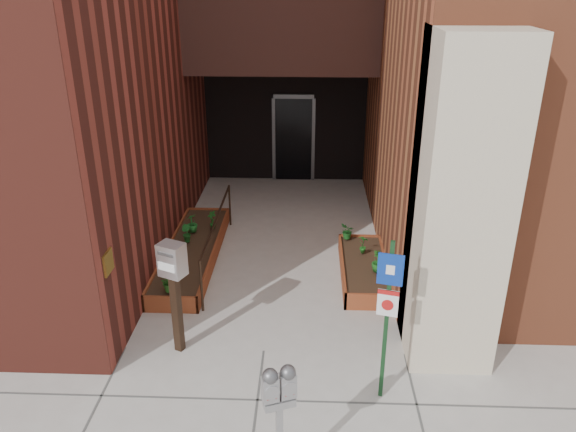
# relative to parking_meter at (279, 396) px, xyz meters

# --- Properties ---
(ground) EXTENTS (80.00, 80.00, 0.00)m
(ground) POSITION_rel_parking_meter_xyz_m (-0.35, 2.24, -1.18)
(ground) COLOR #9E9991
(ground) RESTS_ON ground
(planter_left) EXTENTS (0.90, 3.60, 0.30)m
(planter_left) POSITION_rel_parking_meter_xyz_m (-1.90, 4.94, -1.04)
(planter_left) COLOR brown
(planter_left) RESTS_ON ground
(planter_right) EXTENTS (0.80, 2.20, 0.30)m
(planter_right) POSITION_rel_parking_meter_xyz_m (1.25, 4.44, -1.04)
(planter_right) COLOR brown
(planter_right) RESTS_ON ground
(handrail) EXTENTS (0.04, 3.34, 0.90)m
(handrail) POSITION_rel_parking_meter_xyz_m (-1.40, 4.89, -0.43)
(handrail) COLOR black
(handrail) RESTS_ON ground
(parking_meter) EXTENTS (0.35, 0.23, 1.52)m
(parking_meter) POSITION_rel_parking_meter_xyz_m (0.00, 0.00, 0.00)
(parking_meter) COLOR #969698
(parking_meter) RESTS_ON ground
(sign_post) EXTENTS (0.29, 0.11, 2.19)m
(sign_post) POSITION_rel_parking_meter_xyz_m (1.21, 1.39, 0.17)
(sign_post) COLOR #13361A
(sign_post) RESTS_ON ground
(payment_dropbox) EXTENTS (0.41, 0.36, 1.68)m
(payment_dropbox) POSITION_rel_parking_meter_xyz_m (-1.55, 2.24, 0.04)
(payment_dropbox) COLOR black
(payment_dropbox) RESTS_ON ground
(shrub_left_a) EXTENTS (0.44, 0.44, 0.34)m
(shrub_left_a) POSITION_rel_parking_meter_xyz_m (-1.92, 3.34, -0.70)
(shrub_left_a) COLOR #205518
(shrub_left_a) RESTS_ON planter_left
(shrub_left_b) EXTENTS (0.26, 0.26, 0.33)m
(shrub_left_b) POSITION_rel_parking_meter_xyz_m (-2.03, 5.11, -0.71)
(shrub_left_b) COLOR #17531C
(shrub_left_b) RESTS_ON planter_left
(shrub_left_c) EXTENTS (0.28, 0.28, 0.36)m
(shrub_left_c) POSITION_rel_parking_meter_xyz_m (-2.00, 5.55, -0.69)
(shrub_left_c) COLOR #1B6021
(shrub_left_c) RESTS_ON planter_left
(shrub_left_d) EXTENTS (0.28, 0.28, 0.37)m
(shrub_left_d) POSITION_rel_parking_meter_xyz_m (-1.63, 5.70, -0.69)
(shrub_left_d) COLOR #175117
(shrub_left_d) RESTS_ON planter_left
(shrub_right_a) EXTENTS (0.28, 0.28, 0.37)m
(shrub_right_a) POSITION_rel_parking_meter_xyz_m (1.44, 4.11, -0.69)
(shrub_right_a) COLOR #185017
(shrub_right_a) RESTS_ON planter_right
(shrub_right_b) EXTENTS (0.26, 0.26, 0.35)m
(shrub_right_b) POSITION_rel_parking_meter_xyz_m (1.25, 4.77, -0.70)
(shrub_right_b) COLOR #1D631C
(shrub_right_b) RESTS_ON planter_right
(shrub_right_c) EXTENTS (0.30, 0.30, 0.30)m
(shrub_right_c) POSITION_rel_parking_meter_xyz_m (1.00, 5.34, -0.73)
(shrub_right_c) COLOR #164F19
(shrub_right_c) RESTS_ON planter_right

